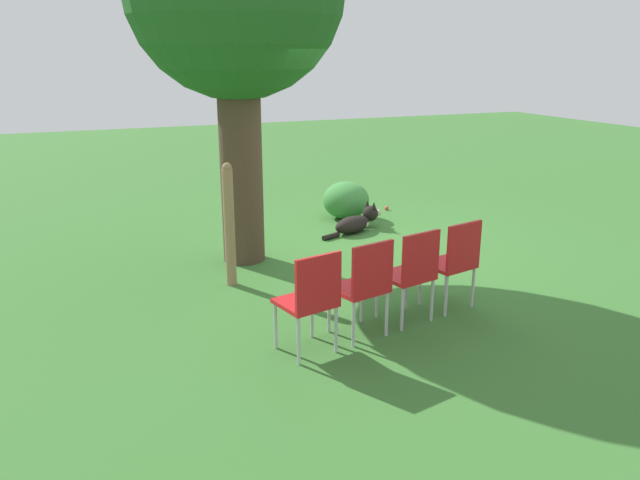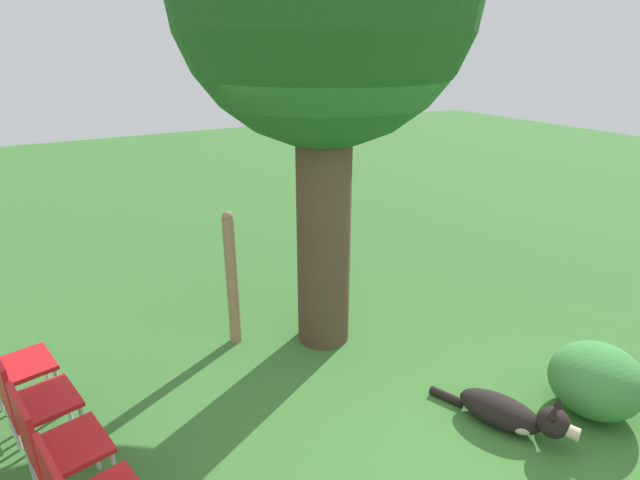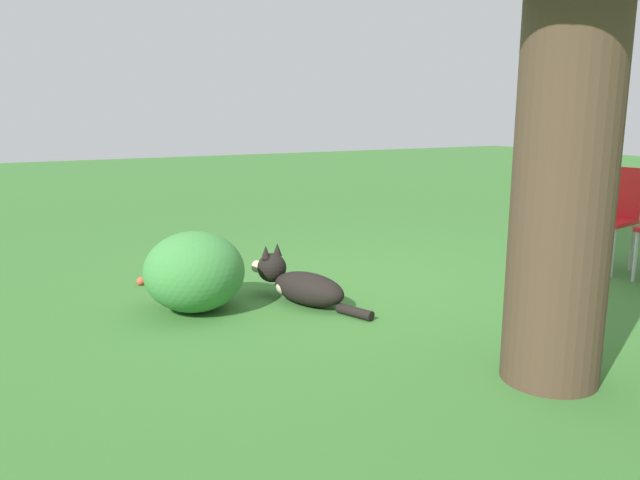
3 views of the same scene
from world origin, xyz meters
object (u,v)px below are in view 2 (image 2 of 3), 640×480
object	(u,v)px
red_chair_1	(52,444)
red_chair_2	(27,398)
oak_tree	(324,0)
dog	(511,414)
fence_post	(232,279)
red_chair_3	(7,361)

from	to	relation	value
red_chair_1	red_chair_2	xyz separation A→B (m)	(-0.12, 0.55, 0.00)
oak_tree	red_chair_1	size ratio (longest dim) A/B	4.83
dog	fence_post	size ratio (longest dim) A/B	0.80
dog	oak_tree	bearing A→B (deg)	176.48
red_chair_1	red_chair_3	world-z (taller)	same
oak_tree	red_chair_3	distance (m)	3.70
dog	red_chair_2	bearing A→B (deg)	-136.40
oak_tree	dog	xyz separation A→B (m)	(0.59, -1.84, -2.95)
fence_post	red_chair_2	xyz separation A→B (m)	(-1.76, -0.74, -0.16)
oak_tree	dog	bearing A→B (deg)	-72.25
red_chair_1	oak_tree	bearing A→B (deg)	8.37
oak_tree	red_chair_2	xyz separation A→B (m)	(-2.55, -0.36, -2.56)
fence_post	red_chair_3	world-z (taller)	fence_post
oak_tree	fence_post	xyz separation A→B (m)	(-0.79, 0.38, -2.40)
dog	red_chair_3	xyz separation A→B (m)	(-3.26, 2.03, 0.39)
oak_tree	red_chair_2	bearing A→B (deg)	-171.86
oak_tree	dog	size ratio (longest dim) A/B	4.04
fence_post	red_chair_1	size ratio (longest dim) A/B	1.49
dog	fence_post	xyz separation A→B (m)	(-1.38, 2.21, 0.55)
dog	fence_post	distance (m)	2.66
red_chair_1	red_chair_3	bearing A→B (deg)	89.90
red_chair_2	red_chair_3	distance (m)	0.57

